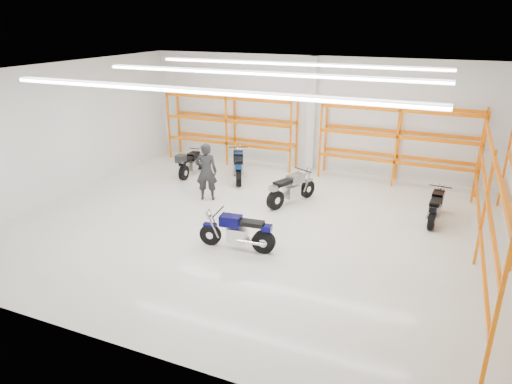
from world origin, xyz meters
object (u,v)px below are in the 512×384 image
at_px(motorcycle_back_a, 190,164).
at_px(motorcycle_back_d, 435,208).
at_px(motorcycle_main, 240,233).
at_px(motorcycle_back_b, 238,166).
at_px(motorcycle_back_c, 290,190).
at_px(structural_column, 312,115).
at_px(standing_man, 206,172).

xyz_separation_m(motorcycle_back_a, motorcycle_back_d, (9.09, -0.86, -0.04)).
relative_size(motorcycle_main, motorcycle_back_d, 1.07).
xyz_separation_m(motorcycle_back_a, motorcycle_back_b, (1.94, 0.33, 0.03)).
bearing_deg(motorcycle_back_b, motorcycle_back_c, -30.88).
bearing_deg(structural_column, motorcycle_main, -87.82).
height_order(motorcycle_back_b, structural_column, structural_column).
bearing_deg(motorcycle_back_d, standing_man, -171.64).
distance_m(motorcycle_back_c, standing_man, 2.87).
height_order(motorcycle_back_d, structural_column, structural_column).
distance_m(motorcycle_back_b, standing_man, 2.31).
relative_size(motorcycle_back_a, motorcycle_back_d, 1.01).
relative_size(motorcycle_back_d, standing_man, 1.01).
bearing_deg(motorcycle_back_c, motorcycle_main, -92.88).
relative_size(motorcycle_back_a, motorcycle_back_b, 0.94).
distance_m(motorcycle_back_a, standing_man, 2.69).
distance_m(motorcycle_main, standing_man, 3.87).
bearing_deg(motorcycle_back_d, motorcycle_back_c, -175.33).
height_order(motorcycle_main, standing_man, standing_man).
bearing_deg(standing_man, motorcycle_back_d, 166.39).
distance_m(motorcycle_back_a, motorcycle_back_d, 9.13).
relative_size(motorcycle_main, structural_column, 0.47).
distance_m(motorcycle_back_b, structural_column, 3.58).
xyz_separation_m(motorcycle_back_b, motorcycle_back_d, (7.15, -1.19, -0.07)).
xyz_separation_m(motorcycle_main, motorcycle_back_c, (0.18, 3.55, 0.01)).
bearing_deg(standing_man, structural_column, -138.64).
bearing_deg(motorcycle_back_d, motorcycle_main, -140.22).
distance_m(motorcycle_main, motorcycle_back_b, 5.67).
relative_size(motorcycle_main, standing_man, 1.08).
xyz_separation_m(motorcycle_main, motorcycle_back_a, (-4.38, 4.78, 0.01)).
height_order(motorcycle_back_a, motorcycle_back_d, motorcycle_back_a).
relative_size(standing_man, structural_column, 0.44).
height_order(motorcycle_main, motorcycle_back_a, motorcycle_main).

